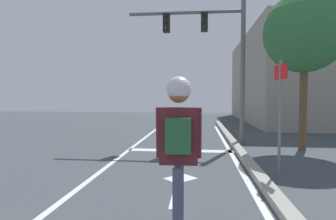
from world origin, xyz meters
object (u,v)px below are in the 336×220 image
object	(u,v)px
street_sign_post	(280,101)
roadside_tree	(305,33)
skater	(179,136)
traffic_signal_mast	(212,44)

from	to	relation	value
street_sign_post	roadside_tree	world-z (taller)	roadside_tree
skater	traffic_signal_mast	distance (m)	7.39
skater	roadside_tree	xyz separation A→B (m)	(3.45, 6.06, 2.39)
traffic_signal_mast	roadside_tree	world-z (taller)	traffic_signal_mast
roadside_tree	skater	bearing A→B (deg)	-119.66
traffic_signal_mast	street_sign_post	size ratio (longest dim) A/B	2.08
skater	roadside_tree	bearing A→B (deg)	60.34
street_sign_post	roadside_tree	xyz separation A→B (m)	(1.54, 2.96, 2.05)
skater	roadside_tree	world-z (taller)	roadside_tree
street_sign_post	roadside_tree	size ratio (longest dim) A/B	0.50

